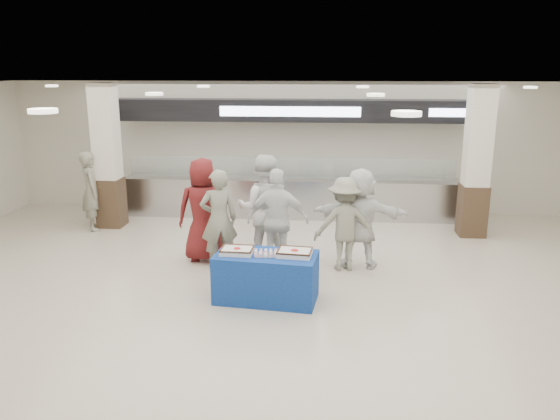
# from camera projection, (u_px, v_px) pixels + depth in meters

# --- Properties ---
(ground) EXTENTS (14.00, 14.00, 0.00)m
(ground) POSITION_uv_depth(u_px,v_px,m) (265.00, 311.00, 8.13)
(ground) COLOR beige
(ground) RESTS_ON ground
(serving_line) EXTENTS (8.70, 0.85, 2.80)m
(serving_line) POSITION_uv_depth(u_px,v_px,m) (291.00, 169.00, 13.04)
(serving_line) COLOR #B1B4B9
(serving_line) RESTS_ON ground
(column_left) EXTENTS (0.55, 0.55, 3.20)m
(column_left) POSITION_uv_depth(u_px,v_px,m) (108.00, 160.00, 12.13)
(column_left) COLOR #362618
(column_left) RESTS_ON ground
(column_right) EXTENTS (0.55, 0.55, 3.20)m
(column_right) POSITION_uv_depth(u_px,v_px,m) (476.00, 165.00, 11.45)
(column_right) COLOR #362618
(column_right) RESTS_ON ground
(display_table) EXTENTS (1.63, 0.95, 0.75)m
(display_table) POSITION_uv_depth(u_px,v_px,m) (266.00, 277.00, 8.44)
(display_table) COLOR navy
(display_table) RESTS_ON ground
(sheet_cake_left) EXTENTS (0.50, 0.39, 0.10)m
(sheet_cake_left) POSITION_uv_depth(u_px,v_px,m) (237.00, 250.00, 8.37)
(sheet_cake_left) COLOR white
(sheet_cake_left) RESTS_ON display_table
(sheet_cake_right) EXTENTS (0.55, 0.44, 0.10)m
(sheet_cake_right) POSITION_uv_depth(u_px,v_px,m) (295.00, 252.00, 8.28)
(sheet_cake_right) COLOR white
(sheet_cake_right) RESTS_ON display_table
(cupcake_tray) EXTENTS (0.40, 0.32, 0.06)m
(cupcake_tray) POSITION_uv_depth(u_px,v_px,m) (268.00, 253.00, 8.29)
(cupcake_tray) COLOR #A4A3A8
(cupcake_tray) RESTS_ON display_table
(civilian_maroon) EXTENTS (1.04, 0.76, 1.94)m
(civilian_maroon) POSITION_uv_depth(u_px,v_px,m) (203.00, 210.00, 10.06)
(civilian_maroon) COLOR maroon
(civilian_maroon) RESTS_ON ground
(soldier_a) EXTENTS (0.77, 0.63, 1.81)m
(soldier_a) POSITION_uv_depth(u_px,v_px,m) (219.00, 219.00, 9.67)
(soldier_a) COLOR slate
(soldier_a) RESTS_ON ground
(chef_tall) EXTENTS (1.03, 0.84, 2.00)m
(chef_tall) POSITION_uv_depth(u_px,v_px,m) (263.00, 208.00, 10.07)
(chef_tall) COLOR white
(chef_tall) RESTS_ON ground
(chef_short) EXTENTS (1.08, 0.46, 1.84)m
(chef_short) POSITION_uv_depth(u_px,v_px,m) (278.00, 220.00, 9.55)
(chef_short) COLOR white
(chef_short) RESTS_ON ground
(soldier_b) EXTENTS (1.17, 0.78, 1.68)m
(soldier_b) POSITION_uv_depth(u_px,v_px,m) (345.00, 224.00, 9.63)
(soldier_b) COLOR slate
(soldier_b) RESTS_ON ground
(civilian_white) EXTENTS (1.73, 0.65, 1.83)m
(civilian_white) POSITION_uv_depth(u_px,v_px,m) (360.00, 218.00, 9.74)
(civilian_white) COLOR white
(civilian_white) RESTS_ON ground
(soldier_bg) EXTENTS (0.68, 0.77, 1.76)m
(soldier_bg) POSITION_uv_depth(u_px,v_px,m) (91.00, 191.00, 12.01)
(soldier_bg) COLOR slate
(soldier_bg) RESTS_ON ground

